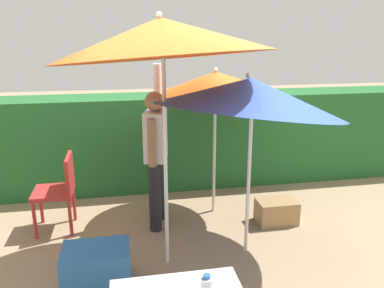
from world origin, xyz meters
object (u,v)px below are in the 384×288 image
(umbrella_orange, at_px, (161,38))
(cooler_box, at_px, (97,267))
(chair_plastic, at_px, (59,188))
(person_vendor, at_px, (156,150))
(umbrella_yellow, at_px, (216,83))
(umbrella_rainbow, at_px, (250,95))
(crate_cardboard, at_px, (276,212))

(umbrella_orange, xyz_separation_m, cooler_box, (-0.65, -0.24, -1.99))
(umbrella_orange, bearing_deg, chair_plastic, 140.58)
(person_vendor, bearing_deg, chair_plastic, 175.22)
(person_vendor, relative_size, cooler_box, 3.13)
(chair_plastic, height_order, cooler_box, chair_plastic)
(umbrella_orange, distance_m, chair_plastic, 2.20)
(umbrella_yellow, bearing_deg, umbrella_rainbow, -84.04)
(person_vendor, distance_m, crate_cardboard, 1.64)
(chair_plastic, bearing_deg, umbrella_rainbow, -22.97)
(umbrella_rainbow, bearing_deg, umbrella_orange, -174.06)
(umbrella_rainbow, relative_size, umbrella_yellow, 1.11)
(umbrella_rainbow, relative_size, chair_plastic, 2.27)
(chair_plastic, xyz_separation_m, crate_cardboard, (2.52, -0.31, -0.37))
(cooler_box, xyz_separation_m, crate_cardboard, (2.07, 0.84, -0.05))
(umbrella_rainbow, xyz_separation_m, chair_plastic, (-1.95, 0.82, -1.14))
(umbrella_yellow, bearing_deg, chair_plastic, -176.06)
(umbrella_yellow, xyz_separation_m, chair_plastic, (-1.85, -0.13, -1.14))
(umbrella_yellow, bearing_deg, cooler_box, -137.36)
(chair_plastic, height_order, crate_cardboard, chair_plastic)
(person_vendor, height_order, chair_plastic, person_vendor)
(umbrella_yellow, bearing_deg, crate_cardboard, -33.24)
(chair_plastic, bearing_deg, crate_cardboard, -7.10)
(umbrella_rainbow, relative_size, cooler_box, 3.37)
(person_vendor, bearing_deg, umbrella_rainbow, -41.09)
(umbrella_orange, height_order, crate_cardboard, umbrella_orange)
(umbrella_rainbow, distance_m, chair_plastic, 2.40)
(crate_cardboard, bearing_deg, chair_plastic, 172.90)
(umbrella_rainbow, xyz_separation_m, crate_cardboard, (0.57, 0.51, -1.51))
(umbrella_rainbow, xyz_separation_m, umbrella_yellow, (-0.10, 0.95, -0.01))
(person_vendor, bearing_deg, umbrella_orange, -89.79)
(umbrella_rainbow, bearing_deg, umbrella_yellow, 95.96)
(cooler_box, bearing_deg, crate_cardboard, 22.16)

